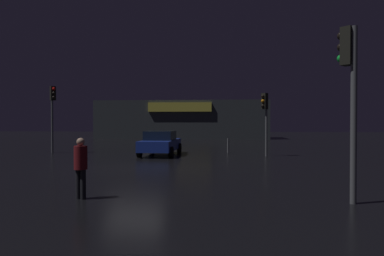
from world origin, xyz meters
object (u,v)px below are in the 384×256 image
store_building (183,120)px  traffic_signal_cross_right (350,80)px  car_near (161,143)px  pedestrian (81,164)px  traffic_signal_opposite (53,105)px  traffic_signal_cross_left (265,110)px

store_building → traffic_signal_cross_right: size_ratio=4.84×
store_building → car_near: store_building is taller
traffic_signal_cross_right → pedestrian: bearing=-179.1°
traffic_signal_opposite → pedestrian: size_ratio=2.73×
traffic_signal_opposite → traffic_signal_cross_left: bearing=-4.8°
traffic_signal_opposite → car_near: 7.67m
store_building → traffic_signal_cross_right: (8.13, -35.61, 0.70)m
store_building → pedestrian: 35.77m
pedestrian → store_building: bearing=92.2°
store_building → traffic_signal_cross_right: bearing=-77.1°
traffic_signal_opposite → car_near: (7.23, -1.01, -2.34)m
traffic_signal_cross_right → car_near: 14.24m
traffic_signal_cross_left → pedestrian: bearing=-116.4°
traffic_signal_opposite → traffic_signal_cross_left: traffic_signal_opposite is taller
traffic_signal_cross_right → car_near: size_ratio=0.93×
traffic_signal_cross_left → traffic_signal_opposite: bearing=175.2°
store_building → pedestrian: (1.39, -35.72, -1.39)m
store_building → traffic_signal_cross_right: store_building is taller
car_near → traffic_signal_opposite: bearing=172.1°
traffic_signal_cross_right → store_building: bearing=102.9°
traffic_signal_cross_left → pedestrian: 13.81m
traffic_signal_cross_right → pedestrian: (-6.73, -0.11, -2.09)m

